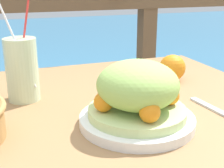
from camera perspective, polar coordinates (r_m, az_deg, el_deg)
name	(u,v)px	position (r m, az deg, el deg)	size (l,w,h in m)	color
patio_table	(108,160)	(0.74, -0.81, -13.71)	(0.96, 0.93, 0.76)	#997047
railing_fence	(52,57)	(1.39, -10.95, 4.88)	(2.80, 0.08, 1.02)	brown
sea_backdrop	(20,54)	(3.94, -16.46, 5.20)	(12.00, 4.00, 0.39)	teal
salad_plate	(137,98)	(0.64, 4.67, -2.54)	(0.24, 0.24, 0.14)	white
drink_glass	(22,69)	(0.80, -16.14, 2.58)	(0.08, 0.08, 0.25)	beige
knife	(218,111)	(0.76, 18.80, -4.70)	(0.03, 0.18, 0.00)	silver
orange_near_basket	(172,68)	(0.95, 10.96, 2.94)	(0.08, 0.08, 0.08)	orange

